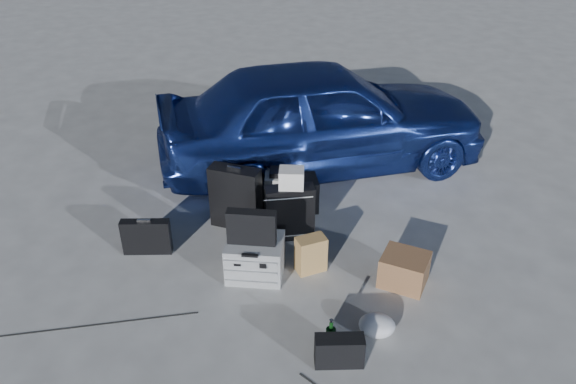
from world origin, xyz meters
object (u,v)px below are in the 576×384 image
Objects in this scene: suitcase_left at (236,198)px; cardboard_box at (404,270)px; car at (322,116)px; briefcase at (146,237)px; duffel_bag at (283,195)px; suitcase_right at (290,213)px; green_bottle at (331,336)px; pelican_case at (255,258)px.

suitcase_left is 1.69× the size of cardboard_box.
briefcase is at bearing 121.37° from car.
car reaches higher than duffel_bag.
car is 1.58m from suitcase_right.
suitcase_left is 0.57m from suitcase_right.
car is at bearing 58.54° from duffel_bag.
car is 12.86× the size of green_bottle.
pelican_case is at bearing -110.52° from duffel_bag.
car is at bearing 77.26° from pelican_case.
pelican_case is at bearing -126.58° from suitcase_right.
pelican_case is at bearing -54.52° from suitcase_left.
duffel_bag is 1.59m from cardboard_box.
suitcase_right is 0.79× the size of duffel_bag.
pelican_case reaches higher than briefcase.
car reaches higher than pelican_case.
cardboard_box is (2.37, -0.12, -0.03)m from briefcase.
suitcase_right is (0.22, 0.61, 0.10)m from pelican_case.
car reaches higher than cardboard_box.
cardboard_box is at bearing -56.11° from duffel_bag.
pelican_case is 1.31m from cardboard_box.
briefcase is 0.93m from suitcase_left.
duffel_bag is (-0.13, 0.48, -0.10)m from suitcase_right.
duffel_bag reaches higher than briefcase.
pelican_case is 1.27× the size of cardboard_box.
cardboard_box is 1.32× the size of green_bottle.
car is 2.22m from pelican_case.
suitcase_right is at bearing 67.29° from pelican_case.
cardboard_box is 1.04m from green_bottle.
suitcase_left is at bearing 28.30° from briefcase.
cardboard_box is at bearing -43.33° from suitcase_right.
green_bottle is at bearing -37.69° from briefcase.
suitcase_left reaches higher than pelican_case.
green_bottle is (0.51, -1.42, -0.13)m from suitcase_right.
duffel_bag is (-0.30, -1.05, -0.46)m from car.
suitcase_left is at bearing 130.79° from car.
suitcase_right is (1.29, 0.44, 0.10)m from briefcase.
pelican_case is 0.69× the size of duffel_bag.
suitcase_left is at bearing 151.30° from suitcase_right.
green_bottle is (-0.57, -0.87, 0.00)m from cardboard_box.
briefcase reaches higher than cardboard_box.
suitcase_right is (0.56, -0.12, -0.05)m from suitcase_left.
suitcase_left reaches higher than suitcase_right.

